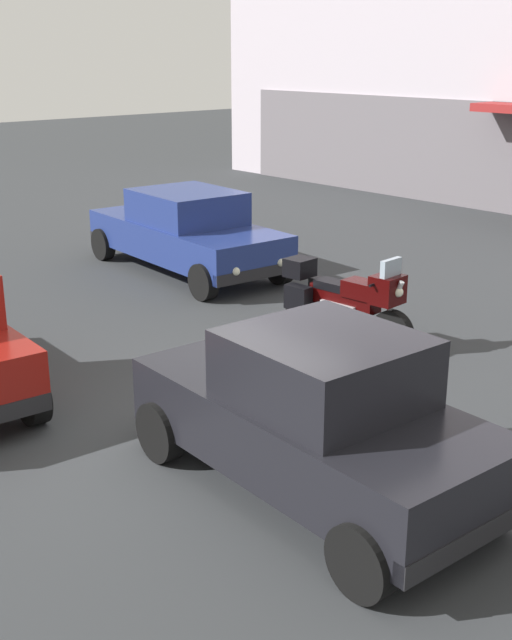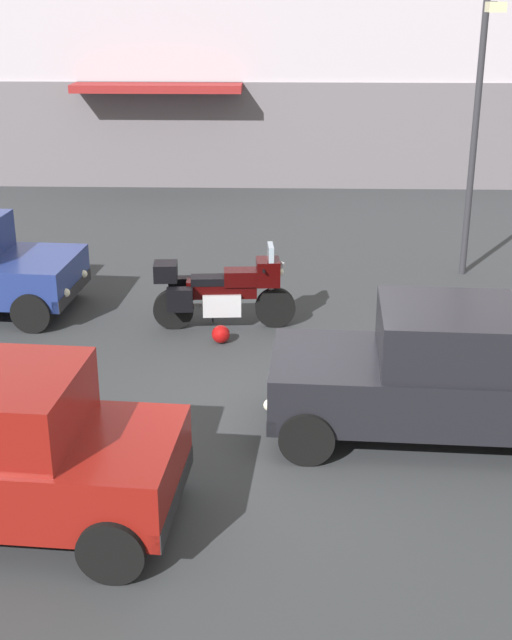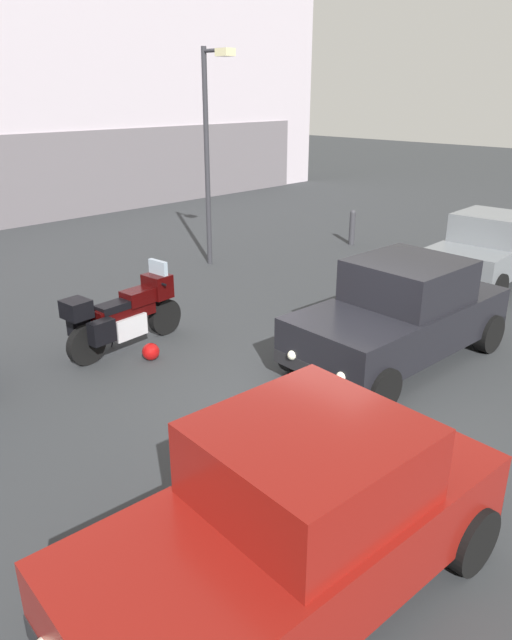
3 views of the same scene
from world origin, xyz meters
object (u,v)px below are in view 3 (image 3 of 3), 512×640
at_px(car_compact_side, 489,249).
at_px(streetlamp_curbside, 210,139).
at_px(helmet, 151,352).
at_px(car_hatchback_near, 297,520).
at_px(motorcycle, 124,314).
at_px(bollard_curbside, 352,226).
at_px(car_wagon_end, 401,313).

relative_size(car_compact_side, streetlamp_curbside, 0.71).
bearing_deg(helmet, car_hatchback_near, -112.09).
height_order(motorcycle, bollard_curbside, motorcycle).
bearing_deg(bollard_curbside, helmet, -165.14).
distance_m(motorcycle, car_compact_side, 8.17).
distance_m(helmet, car_wagon_end, 3.99).
xyz_separation_m(motorcycle, car_wagon_end, (2.78, -3.46, 0.19)).
bearing_deg(streetlamp_curbside, car_compact_side, -58.39).
bearing_deg(helmet, bollard_curbside, 14.86).
xyz_separation_m(car_hatchback_near, streetlamp_curbside, (6.30, 8.22, 2.19)).
bearing_deg(motorcycle, car_compact_side, -23.25).
bearing_deg(bollard_curbside, motorcycle, -169.36).
bearing_deg(car_wagon_end, helmet, -42.54).
relative_size(helmet, car_wagon_end, 0.07).
xyz_separation_m(helmet, car_hatchback_near, (-1.93, -4.77, 0.67)).
distance_m(motorcycle, car_hatchback_near, 5.74).
bearing_deg(bollard_curbside, car_hatchback_near, -145.98).
distance_m(car_compact_side, car_wagon_end, 5.03).
bearing_deg(helmet, car_compact_side, -14.43).
relative_size(car_hatchback_near, streetlamp_curbside, 0.80).
height_order(car_compact_side, bollard_curbside, car_compact_side).
height_order(car_hatchback_near, bollard_curbside, car_hatchback_near).
height_order(motorcycle, car_hatchback_near, car_hatchback_near).
relative_size(motorcycle, bollard_curbside, 2.33).
distance_m(car_wagon_end, bollard_curbside, 7.62).
relative_size(car_wagon_end, bollard_curbside, 4.05).
distance_m(helmet, bollard_curbside, 8.74).
height_order(car_hatchback_near, car_wagon_end, same).
relative_size(motorcycle, car_hatchback_near, 0.57).
relative_size(helmet, bollard_curbside, 0.29).
xyz_separation_m(car_compact_side, car_wagon_end, (-4.96, -0.83, 0.04)).
xyz_separation_m(car_hatchback_near, car_compact_side, (9.64, 2.78, -0.04)).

